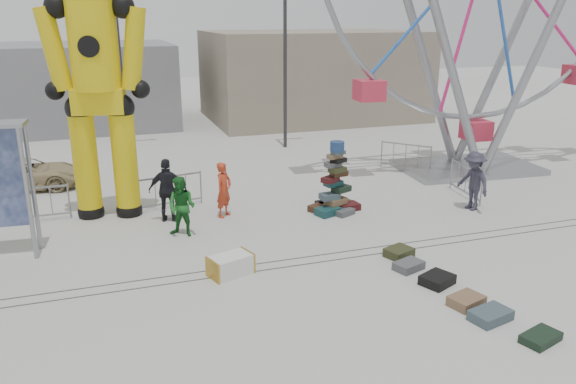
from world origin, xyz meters
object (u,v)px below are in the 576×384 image
object	(u,v)px
lamp_post_right	(287,48)
pedestrian_grey	(473,181)
pedestrian_green	(182,207)
pedestrian_black	(168,190)
crash_test_dummy	(97,82)
barricade_dummy_c	(171,191)
lamp_post_left	(121,49)
suitcase_tower	(335,192)
barricade_dummy_b	(33,205)
barricade_wheel_back	(405,157)
pedestrian_red	(224,190)
steamer_trunk	(231,265)
barricade_wheel_front	(466,181)
parked_suv	(25,174)

from	to	relation	value
lamp_post_right	pedestrian_grey	xyz separation A→B (m)	(2.75, -10.20, -3.55)
pedestrian_green	pedestrian_black	size ratio (longest dim) A/B	0.89
crash_test_dummy	barricade_dummy_c	world-z (taller)	crash_test_dummy
lamp_post_left	crash_test_dummy	distance (m)	9.23
suitcase_tower	pedestrian_grey	xyz separation A→B (m)	(4.18, -1.24, 0.31)
barricade_dummy_b	barricade_dummy_c	world-z (taller)	same
lamp_post_right	barricade_dummy_c	bearing A→B (deg)	-131.58
barricade_dummy_c	barricade_wheel_back	xyz separation A→B (m)	(9.37, 1.64, 0.00)
lamp_post_right	lamp_post_left	distance (m)	7.28
barricade_dummy_b	barricade_wheel_back	bearing A→B (deg)	6.66
lamp_post_left	pedestrian_red	size ratio (longest dim) A/B	4.72
lamp_post_right	lamp_post_left	size ratio (longest dim) A/B	1.00
steamer_trunk	barricade_dummy_c	bearing A→B (deg)	78.93
barricade_dummy_c	barricade_wheel_front	world-z (taller)	same
suitcase_tower	barricade_dummy_b	size ratio (longest dim) A/B	1.12
barricade_dummy_c	barricade_wheel_front	distance (m)	9.77
pedestrian_green	pedestrian_red	bearing A→B (deg)	74.94
barricade_wheel_back	pedestrian_red	distance (m)	8.46
barricade_dummy_c	pedestrian_grey	bearing A→B (deg)	-29.37
lamp_post_right	barricade_wheel_front	xyz separation A→B (m)	(3.32, -9.06, -3.93)
crash_test_dummy	lamp_post_left	bearing A→B (deg)	94.00
pedestrian_black	barricade_dummy_c	bearing A→B (deg)	-85.71
pedestrian_black	parked_suv	distance (m)	6.62
steamer_trunk	barricade_dummy_b	bearing A→B (deg)	113.16
lamp_post_right	barricade_dummy_c	world-z (taller)	lamp_post_right
barricade_wheel_back	pedestrian_black	distance (m)	9.99
steamer_trunk	pedestrian_grey	xyz separation A→B (m)	(8.30, 2.16, 0.70)
lamp_post_right	barricade_dummy_c	xyz separation A→B (m)	(-6.25, -7.04, -3.93)
lamp_post_left	barricade_wheel_front	bearing A→B (deg)	-46.99
barricade_dummy_b	pedestrian_grey	distance (m)	13.42
barricade_dummy_b	barricade_wheel_front	size ratio (longest dim) A/B	1.00
crash_test_dummy	pedestrian_grey	bearing A→B (deg)	-4.57
steamer_trunk	pedestrian_green	xyz separation A→B (m)	(-0.70, 2.85, 0.61)
steamer_trunk	barricade_wheel_front	size ratio (longest dim) A/B	0.51
pedestrian_red	parked_suv	size ratio (longest dim) A/B	0.44
pedestrian_green	pedestrian_black	xyz separation A→B (m)	(-0.21, 1.32, 0.11)
barricade_wheel_front	pedestrian_green	bearing A→B (deg)	99.08
barricade_wheel_back	pedestrian_grey	xyz separation A→B (m)	(-0.37, -4.79, 0.39)
lamp_post_right	suitcase_tower	bearing A→B (deg)	-99.04
pedestrian_red	pedestrian_black	world-z (taller)	pedestrian_black
barricade_dummy_b	pedestrian_grey	world-z (taller)	pedestrian_grey
suitcase_tower	pedestrian_red	size ratio (longest dim) A/B	1.32
barricade_dummy_c	crash_test_dummy	bearing A→B (deg)	173.45
crash_test_dummy	barricade_dummy_b	distance (m)	4.13
pedestrian_red	pedestrian_grey	xyz separation A→B (m)	(7.56, -1.86, 0.09)
barricade_dummy_b	pedestrian_red	world-z (taller)	pedestrian_red
pedestrian_red	suitcase_tower	bearing A→B (deg)	-53.19
barricade_wheel_front	barricade_wheel_back	size ratio (longest dim) A/B	1.00
lamp_post_left	suitcase_tower	world-z (taller)	lamp_post_left
crash_test_dummy	parked_suv	bearing A→B (deg)	136.23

